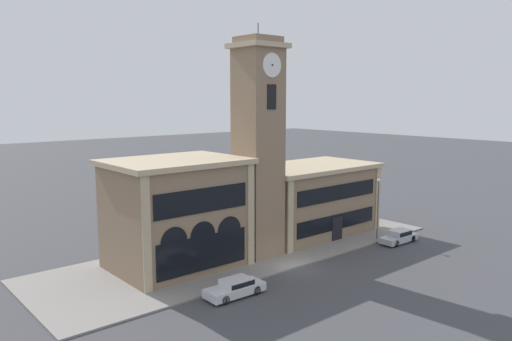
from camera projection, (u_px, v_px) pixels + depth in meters
name	position (u px, v px, depth m)	size (l,w,h in m)	color
ground_plane	(296.00, 269.00, 44.10)	(300.00, 300.00, 0.00)	#424247
sidewalk_kerb	(247.00, 250.00, 49.13)	(41.46, 13.43, 0.15)	gray
clock_tower	(258.00, 148.00, 46.47)	(4.34, 4.34, 21.66)	#897056
town_hall_left_wing	(176.00, 213.00, 43.98)	(11.70, 8.84, 9.70)	#897056
town_hall_right_wing	(309.00, 199.00, 55.14)	(15.31, 8.84, 7.71)	#897056
parked_car_near	(235.00, 287.00, 37.88)	(4.79, 2.02, 1.34)	silver
parked_car_mid	(399.00, 236.00, 51.92)	(4.64, 1.85, 1.36)	#B2B7C1
street_lamp	(378.00, 200.00, 52.30)	(0.36, 0.36, 6.47)	#4C4C51
fire_hydrant	(230.00, 280.00, 39.65)	(0.22, 0.22, 0.87)	red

